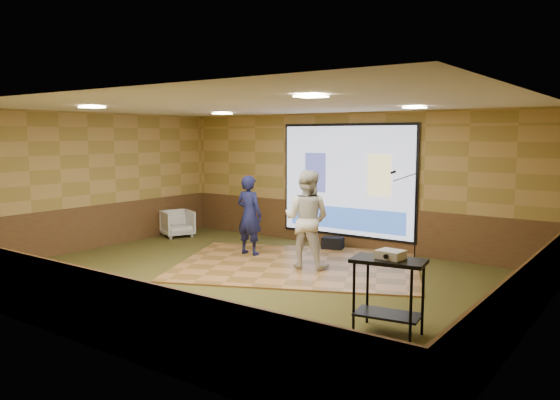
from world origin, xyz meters
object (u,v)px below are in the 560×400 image
Objects in this scene: av_table at (388,281)px; player_right at (307,219)px; banquet_chair at (178,223)px; duffel_bag at (333,244)px; projector at (391,254)px; mic_stand at (412,236)px; dance_floor at (298,265)px; player_left at (249,215)px; projector_screen at (347,182)px.

player_right is at bearing 140.31° from av_table.
banquet_chair is 1.60× the size of duffel_bag.
projector is 4.27m from mic_stand.
duffel_bag reaches higher than dance_floor.
projector is (4.25, -2.43, 0.15)m from player_left.
av_table is (3.05, -4.44, -0.81)m from projector_screen.
player_left is at bearing -78.61° from banquet_chair.
av_table reaches higher than dance_floor.
duffel_bag is at bearing 133.48° from projector.
dance_floor is at bearing -36.32° from player_right.
projector_screen is 1.41m from duffel_bag.
mic_stand is at bearing 47.17° from dance_floor.
projector_screen is at bearing -47.30° from banquet_chair.
mic_stand is (-1.33, 4.06, -0.18)m from av_table.
player_right reaches higher than player_left.
banquet_chair is (-4.40, 0.91, -0.62)m from player_right.
mic_stand reaches higher than player_left.
av_table is 1.32× the size of banquet_chair.
projector is at bearing 148.93° from player_left.
projector is at bearing -37.88° from dance_floor.
projector is 0.70× the size of duffel_bag.
mic_stand reaches higher than banquet_chair.
dance_floor is at bearing -83.58° from duffel_bag.
mic_stand is (2.91, 1.59, -0.36)m from player_left.
projector_screen is 1.85× the size of mic_stand.
projector_screen is at bearing -122.41° from player_left.
duffel_bag is at bearing -169.20° from mic_stand.
mic_stand is at bearing -152.69° from player_left.
player_right is 2.53× the size of banquet_chair.
banquet_chair is at bearing -162.37° from mic_stand.
banquet_chair is at bearing -161.65° from projector_screen.
player_left is at bearing 155.28° from projector.
banquet_chair is at bearing -24.16° from player_right.
player_left is 0.92× the size of mic_stand.
player_right reaches higher than mic_stand.
banquet_chair reaches higher than duffel_bag.
dance_floor is (0.12, -2.11, -1.46)m from projector_screen.
banquet_chair is at bearing 161.49° from projector.
dance_floor is 4.20m from banquet_chair.
mic_stand is at bearing 113.47° from projector.
projector reaches higher than dance_floor.
dance_floor is 4.73× the size of av_table.
projector is 0.18× the size of mic_stand.
dance_floor is 0.98m from player_right.
player_left is 3.34m from mic_stand.
mic_stand is 5.80m from banquet_chair.
player_left is at bearing -143.10° from mic_stand.
projector_screen is at bearing 129.85° from projector.
av_table is (4.24, -2.47, -0.19)m from player_left.
av_table is 2.11× the size of duffel_bag.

